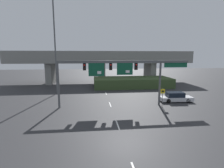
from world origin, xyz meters
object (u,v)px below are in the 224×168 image
object	(u,v)px
parked_sedan_near_right	(176,97)
highway_light_pole_near	(55,43)
signal_gantry	(120,69)
speed_limit_sign	(163,95)

from	to	relation	value
parked_sedan_near_right	highway_light_pole_near	bearing A→B (deg)	159.78
highway_light_pole_near	signal_gantry	bearing A→B (deg)	-42.95
highway_light_pole_near	parked_sedan_near_right	world-z (taller)	highway_light_pole_near
signal_gantry	speed_limit_sign	distance (m)	6.72
speed_limit_sign	highway_light_pole_near	world-z (taller)	highway_light_pole_near
speed_limit_sign	parked_sedan_near_right	size ratio (longest dim) A/B	0.51
signal_gantry	highway_light_pole_near	xyz separation A→B (m)	(-10.15, 9.45, 4.01)
signal_gantry	speed_limit_sign	bearing A→B (deg)	-10.55
signal_gantry	parked_sedan_near_right	xyz separation A→B (m)	(8.76, 1.37, -4.43)
highway_light_pole_near	parked_sedan_near_right	distance (m)	22.24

